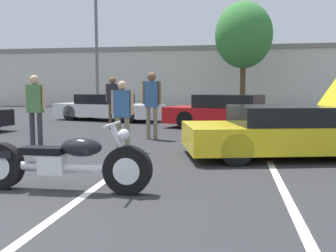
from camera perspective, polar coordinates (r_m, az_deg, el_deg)
The scene contains 13 objects.
parking_stripe_middle at distance 5.30m, azimuth -12.04°, elevation -9.91°, with size 0.12×5.42×0.01m, color white.
parking_stripe_back at distance 4.98m, azimuth 18.05°, elevation -11.08°, with size 0.12×5.42×0.01m, color white.
far_building at distance 28.85m, azimuth 4.02°, elevation 7.62°, with size 32.00×4.20×4.40m.
light_pole at distance 22.75m, azimuth -10.71°, elevation 14.07°, with size 1.21×0.28×8.68m.
tree_background at distance 23.37m, azimuth 11.45°, elevation 13.36°, with size 3.41×3.41×6.52m.
motorcycle at distance 5.37m, azimuth -15.78°, elevation -5.42°, with size 2.51×0.70×0.97m.
show_car_hood_open at distance 8.14m, azimuth 18.00°, elevation -0.78°, with size 4.56×2.83×1.91m.
parked_car_mid_left_row at distance 16.68m, azimuth -9.17°, elevation 2.76°, with size 5.07×2.91×1.15m.
parked_car_mid_right_row at distance 13.14m, azimuth 9.83°, elevation 2.00°, with size 5.05×3.17×1.20m.
spectator_near_motorcycle at distance 9.50m, azimuth -19.57°, elevation 3.11°, with size 0.52×0.23×1.73m.
spectator_by_show_car at distance 13.17m, azimuth -8.40°, elevation 4.27°, with size 0.52×0.24×1.80m.
spectator_midground at distance 8.51m, azimuth -6.95°, elevation 2.47°, with size 0.52×0.21×1.59m.
spectator_far_lot at distance 10.37m, azimuth -2.50°, elevation 4.11°, with size 0.52×0.24×1.86m.
Camera 1 is at (2.96, -3.36, 1.43)m, focal length 40.00 mm.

